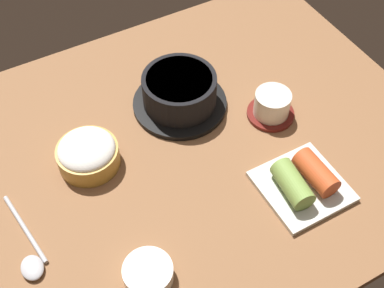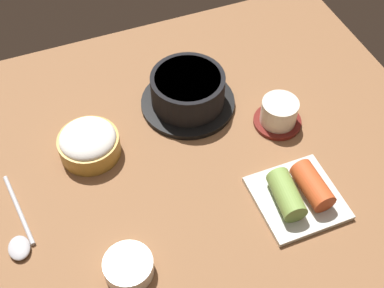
# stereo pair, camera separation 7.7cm
# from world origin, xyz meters

# --- Properties ---
(dining_table) EXTENTS (1.00, 0.76, 0.02)m
(dining_table) POSITION_xyz_m (0.00, 0.00, 0.01)
(dining_table) COLOR brown
(dining_table) RESTS_ON ground
(stone_pot) EXTENTS (0.19, 0.19, 0.08)m
(stone_pot) POSITION_xyz_m (0.06, 0.10, 0.06)
(stone_pot) COLOR black
(stone_pot) RESTS_ON dining_table
(rice_bowl) EXTENTS (0.12, 0.12, 0.06)m
(rice_bowl) POSITION_xyz_m (-0.16, 0.05, 0.05)
(rice_bowl) COLOR #B78C38
(rice_bowl) RESTS_ON dining_table
(tea_cup_with_saucer) EXTENTS (0.10, 0.10, 0.06)m
(tea_cup_with_saucer) POSITION_xyz_m (0.21, -0.01, 0.05)
(tea_cup_with_saucer) COLOR maroon
(tea_cup_with_saucer) RESTS_ON dining_table
(kimchi_plate) EXTENTS (0.15, 0.15, 0.05)m
(kimchi_plate) POSITION_xyz_m (0.16, -0.18, 0.04)
(kimchi_plate) COLOR silver
(kimchi_plate) RESTS_ON dining_table
(side_bowl_near) EXTENTS (0.08, 0.08, 0.03)m
(side_bowl_near) POSITION_xyz_m (-0.16, -0.21, 0.04)
(side_bowl_near) COLOR white
(side_bowl_near) RESTS_ON dining_table
(spoon) EXTENTS (0.04, 0.18, 0.01)m
(spoon) POSITION_xyz_m (-0.31, -0.08, 0.03)
(spoon) COLOR #B7B7BC
(spoon) RESTS_ON dining_table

